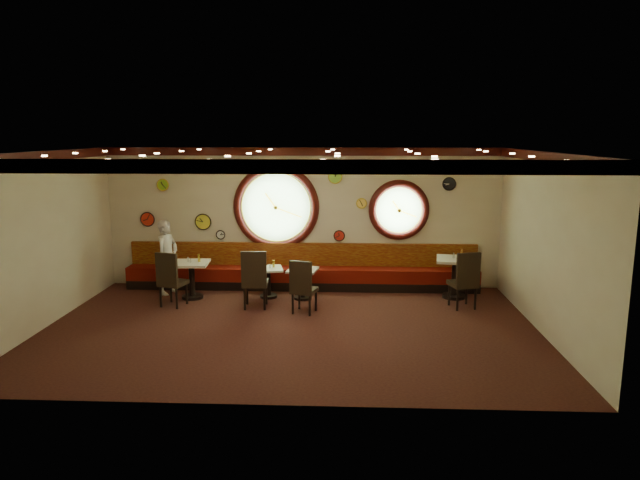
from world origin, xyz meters
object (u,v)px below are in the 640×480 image
Objects in this scene: chair_a at (170,276)px; chair_c at (303,283)px; condiment_b_bottle at (274,264)px; condiment_d_bottle at (461,253)px; condiment_a_salt at (188,259)px; table_b at (268,279)px; table_c at (303,280)px; condiment_d_pepper at (454,256)px; condiment_b_salt at (265,265)px; condiment_b_pepper at (270,266)px; chair_b at (255,276)px; condiment_c_salt at (300,266)px; condiment_c_bottle at (308,264)px; table_a at (192,275)px; table_d at (455,273)px; condiment_d_salt at (454,256)px; condiment_c_pepper at (306,267)px; chair_d at (465,277)px; condiment_a_pepper at (190,260)px; waiter at (168,257)px; condiment_a_bottle at (199,258)px.

chair_c is at bearing 8.83° from chair_a.
condiment_d_bottle is at bearing 3.37° from condiment_b_bottle.
chair_c is at bearing -21.51° from condiment_a_salt.
table_c reaches higher than table_b.
condiment_b_salt is at bearing -178.63° from condiment_d_pepper.
chair_a is 2.09m from condiment_b_pepper.
chair_a is at bearing -154.57° from condiment_b_salt.
chair_b reaches higher than condiment_c_salt.
condiment_c_bottle is (0.75, -0.06, 0.00)m from condiment_b_bottle.
condiment_b_pepper is (0.20, 0.79, 0.01)m from chair_b.
condiment_c_bottle is at bearing 3.38° from table_a.
table_c is at bearing -175.58° from table_d.
table_a is 7.11× the size of condiment_d_salt.
chair_b is at bearing -106.83° from condiment_b_bottle.
chair_c reaches higher than condiment_b_pepper.
chair_a is 2.72m from condiment_c_salt.
condiment_a_salt is at bearing -177.06° from condiment_b_pepper.
condiment_c_pepper is 0.14m from condiment_c_bottle.
condiment_d_bottle is (0.17, 0.13, 0.05)m from condiment_d_pepper.
table_b is at bearing -177.41° from condiment_d_salt.
condiment_b_salt is 0.56× the size of condiment_b_bottle.
condiment_d_pepper is (-0.08, 0.82, 0.24)m from chair_d.
condiment_c_pepper is at bearing -109.57° from condiment_c_bottle.
table_c is 0.35m from condiment_c_bottle.
condiment_a_pepper reaches higher than table_b.
condiment_d_bottle is at bearing -69.19° from waiter.
condiment_b_bottle is at bearing 38.81° from chair_a.
condiment_d_bottle is at bearing 7.21° from condiment_c_pepper.
table_c is 0.31m from condiment_c_salt.
waiter reaches higher than condiment_c_bottle.
condiment_d_salt is at bearing 3.31° from table_a.
condiment_c_bottle is (0.05, 0.13, 0.02)m from condiment_c_pepper.
table_c is at bearing 0.07° from condiment_a_bottle.
chair_b is at bearing -23.76° from condiment_a_pepper.
condiment_a_pepper is 0.06× the size of waiter.
condiment_b_pepper is at bearing -176.78° from condiment_d_salt.
table_c is at bearing 0.89° from condiment_a_salt.
chair_b is at bearing -165.35° from condiment_d_bottle.
chair_a is at bearing -106.65° from condiment_a_salt.
condiment_a_salt is 5.71m from condiment_d_pepper.
condiment_b_salt is 0.58× the size of condiment_c_bottle.
chair_a is at bearing -121.39° from condiment_a_bottle.
condiment_d_pepper reaches higher than table_b.
condiment_b_bottle is (-3.87, -0.12, -0.19)m from condiment_d_salt.
chair_c is at bearing 173.57° from chair_d.
condiment_b_bottle is at bearing -176.63° from condiment_d_bottle.
condiment_d_pepper is at bearing 1.65° from condiment_b_bottle.
condiment_a_bottle is at bearing -176.28° from table_b.
table_c is 1.02× the size of chair_c.
table_b is at bearing -175.91° from condiment_d_bottle.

